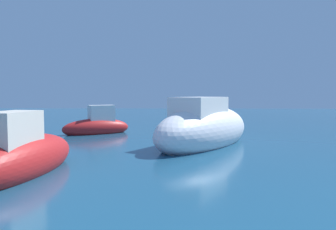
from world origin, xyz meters
name	(u,v)px	position (x,y,z in m)	size (l,w,h in m)	color
moored_boat_1	(97,126)	(-10.51, 11.80, 0.38)	(3.45, 2.72, 1.64)	#B21E1E
moored_boat_2	(205,129)	(-5.44, 8.45, 0.62)	(5.20, 6.56, 2.30)	white
moored_boat_6	(21,157)	(-10.37, 3.58, 0.44)	(1.90, 4.45, 1.85)	#B21E1E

